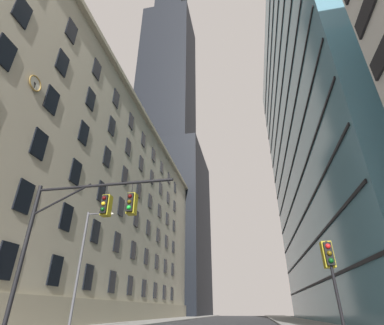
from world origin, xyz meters
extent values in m
cube|color=#B2A88E|center=(-17.54, 27.34, 14.87)|extent=(13.07, 66.67, 29.74)
cube|color=#9E937A|center=(-10.75, 27.34, 29.04)|extent=(0.70, 66.67, 0.60)
cube|color=#9E937A|center=(-10.85, 27.34, 1.10)|extent=(0.50, 66.67, 2.20)
cube|color=black|center=(-10.95, 8.00, 4.00)|extent=(0.14, 1.40, 2.20)
cube|color=black|center=(-10.95, 13.00, 4.00)|extent=(0.14, 1.40, 2.20)
cube|color=black|center=(-10.95, 18.00, 4.00)|extent=(0.14, 1.40, 2.20)
cube|color=black|center=(-10.95, 23.00, 4.00)|extent=(0.14, 1.40, 2.20)
cube|color=black|center=(-10.95, 28.00, 4.00)|extent=(0.14, 1.40, 2.20)
cube|color=black|center=(-10.95, 33.00, 4.00)|extent=(0.14, 1.40, 2.20)
cube|color=black|center=(-10.95, 38.00, 4.00)|extent=(0.14, 1.40, 2.20)
cube|color=black|center=(-10.95, 43.00, 4.00)|extent=(0.14, 1.40, 2.20)
cube|color=black|center=(-10.95, 48.00, 4.00)|extent=(0.14, 1.40, 2.20)
cube|color=black|center=(-10.95, 8.00, 8.20)|extent=(0.14, 1.40, 2.20)
cube|color=black|center=(-10.95, 13.00, 8.20)|extent=(0.14, 1.40, 2.20)
cube|color=black|center=(-10.95, 18.00, 8.20)|extent=(0.14, 1.40, 2.20)
cube|color=black|center=(-10.95, 23.00, 8.20)|extent=(0.14, 1.40, 2.20)
cube|color=black|center=(-10.95, 28.00, 8.20)|extent=(0.14, 1.40, 2.20)
cube|color=black|center=(-10.95, 33.00, 8.20)|extent=(0.14, 1.40, 2.20)
cube|color=black|center=(-10.95, 38.00, 8.20)|extent=(0.14, 1.40, 2.20)
cube|color=black|center=(-10.95, 43.00, 8.20)|extent=(0.14, 1.40, 2.20)
cube|color=black|center=(-10.95, 48.00, 8.20)|extent=(0.14, 1.40, 2.20)
cube|color=black|center=(-10.95, 8.00, 12.40)|extent=(0.14, 1.40, 2.20)
cube|color=black|center=(-10.95, 13.00, 12.40)|extent=(0.14, 1.40, 2.20)
cube|color=black|center=(-10.95, 18.00, 12.40)|extent=(0.14, 1.40, 2.20)
cube|color=black|center=(-10.95, 23.00, 12.40)|extent=(0.14, 1.40, 2.20)
cube|color=black|center=(-10.95, 28.00, 12.40)|extent=(0.14, 1.40, 2.20)
cube|color=black|center=(-10.95, 33.00, 12.40)|extent=(0.14, 1.40, 2.20)
cube|color=black|center=(-10.95, 38.00, 12.40)|extent=(0.14, 1.40, 2.20)
cube|color=black|center=(-10.95, 43.00, 12.40)|extent=(0.14, 1.40, 2.20)
cube|color=black|center=(-10.95, 48.00, 12.40)|extent=(0.14, 1.40, 2.20)
cube|color=black|center=(-10.95, 3.00, 16.60)|extent=(0.14, 1.40, 2.20)
cube|color=black|center=(-10.95, 8.00, 16.60)|extent=(0.14, 1.40, 2.20)
cube|color=black|center=(-10.95, 13.00, 16.60)|extent=(0.14, 1.40, 2.20)
cube|color=black|center=(-10.95, 18.00, 16.60)|extent=(0.14, 1.40, 2.20)
cube|color=black|center=(-10.95, 23.00, 16.60)|extent=(0.14, 1.40, 2.20)
cube|color=black|center=(-10.95, 28.00, 16.60)|extent=(0.14, 1.40, 2.20)
cube|color=black|center=(-10.95, 33.00, 16.60)|extent=(0.14, 1.40, 2.20)
cube|color=black|center=(-10.95, 38.00, 16.60)|extent=(0.14, 1.40, 2.20)
cube|color=black|center=(-10.95, 43.00, 16.60)|extent=(0.14, 1.40, 2.20)
cube|color=black|center=(-10.95, 48.00, 16.60)|extent=(0.14, 1.40, 2.20)
cube|color=black|center=(-10.95, 3.00, 20.80)|extent=(0.14, 1.40, 2.20)
cube|color=black|center=(-10.95, 8.00, 20.80)|extent=(0.14, 1.40, 2.20)
cube|color=black|center=(-10.95, 13.00, 20.80)|extent=(0.14, 1.40, 2.20)
cube|color=black|center=(-10.95, 18.00, 20.80)|extent=(0.14, 1.40, 2.20)
cube|color=black|center=(-10.95, 23.00, 20.80)|extent=(0.14, 1.40, 2.20)
cube|color=black|center=(-10.95, 28.00, 20.80)|extent=(0.14, 1.40, 2.20)
cube|color=black|center=(-10.95, 33.00, 20.80)|extent=(0.14, 1.40, 2.20)
cube|color=black|center=(-10.95, 38.00, 20.80)|extent=(0.14, 1.40, 2.20)
cube|color=black|center=(-10.95, 43.00, 20.80)|extent=(0.14, 1.40, 2.20)
cube|color=black|center=(-10.95, 48.00, 20.80)|extent=(0.14, 1.40, 2.20)
cube|color=black|center=(-10.95, 8.00, 25.00)|extent=(0.14, 1.40, 2.20)
cube|color=black|center=(-10.95, 13.00, 25.00)|extent=(0.14, 1.40, 2.20)
cube|color=black|center=(-10.95, 18.00, 25.00)|extent=(0.14, 1.40, 2.20)
cube|color=black|center=(-10.95, 23.00, 25.00)|extent=(0.14, 1.40, 2.20)
cube|color=black|center=(-10.95, 28.00, 25.00)|extent=(0.14, 1.40, 2.20)
cube|color=black|center=(-10.95, 33.00, 25.00)|extent=(0.14, 1.40, 2.20)
cube|color=black|center=(-10.95, 38.00, 25.00)|extent=(0.14, 1.40, 2.20)
cube|color=black|center=(-10.95, 43.00, 25.00)|extent=(0.14, 1.40, 2.20)
cube|color=black|center=(-10.95, 48.00, 25.00)|extent=(0.14, 1.40, 2.20)
torus|color=olive|center=(-10.88, 5.94, 16.53)|extent=(0.12, 1.27, 1.27)
cylinder|color=silver|center=(-10.92, 5.94, 16.53)|extent=(0.05, 1.09, 1.09)
cube|color=black|center=(-10.85, 5.88, 16.40)|extent=(0.03, 0.22, 0.32)
cube|color=black|center=(-10.85, 5.93, 16.30)|extent=(0.03, 0.09, 0.49)
cube|color=black|center=(-21.53, 72.01, 22.94)|extent=(26.34, 26.34, 45.88)
cube|color=black|center=(-21.53, 72.01, 79.25)|extent=(18.44, 18.44, 66.74)
cube|color=teal|center=(19.72, 32.92, 26.66)|extent=(17.43, 48.62, 53.31)
cube|color=black|center=(10.96, 32.92, 4.00)|extent=(0.12, 47.62, 0.24)
cube|color=black|center=(10.96, 32.92, 8.00)|extent=(0.12, 47.62, 0.24)
cube|color=black|center=(10.96, 32.92, 12.00)|extent=(0.12, 47.62, 0.24)
cube|color=black|center=(10.96, 32.92, 16.00)|extent=(0.12, 47.62, 0.24)
cube|color=black|center=(10.96, 32.92, 20.00)|extent=(0.12, 47.62, 0.24)
cube|color=black|center=(10.96, 32.92, 24.00)|extent=(0.12, 47.62, 0.24)
cube|color=black|center=(10.96, 32.92, 28.00)|extent=(0.12, 47.62, 0.24)
cube|color=black|center=(10.96, 32.92, 32.00)|extent=(0.12, 47.62, 0.24)
cube|color=black|center=(10.96, 32.92, 36.00)|extent=(0.12, 47.62, 0.24)
cube|color=black|center=(10.96, 32.92, 40.00)|extent=(0.12, 47.62, 0.24)
cube|color=black|center=(10.96, 32.92, 44.00)|extent=(0.12, 47.62, 0.24)
cube|color=black|center=(10.96, 32.92, 48.00)|extent=(0.12, 47.62, 0.24)
cylinder|color=black|center=(-6.63, 4.30, 3.64)|extent=(0.20, 0.20, 6.97)
cylinder|color=black|center=(-3.01, 4.30, 6.87)|extent=(7.24, 0.14, 0.14)
cylinder|color=black|center=(-5.18, 4.30, 6.27)|extent=(2.98, 0.10, 1.51)
cylinder|color=black|center=(-2.77, 4.30, 6.57)|extent=(0.04, 0.04, 0.60)
cube|color=black|center=(-2.77, 4.30, 5.82)|extent=(0.30, 0.30, 0.90)
cube|color=olive|center=(-2.77, 4.47, 5.82)|extent=(0.40, 0.40, 1.04)
sphere|color=#450808|center=(-2.77, 4.14, 6.10)|extent=(0.20, 0.20, 0.20)
sphere|color=yellow|center=(-2.77, 4.14, 5.82)|extent=(0.20, 0.20, 0.20)
sphere|color=#083D10|center=(-2.77, 4.14, 5.54)|extent=(0.20, 0.20, 0.20)
cylinder|color=black|center=(-1.44, 4.30, 6.57)|extent=(0.04, 0.04, 0.60)
cube|color=black|center=(-1.44, 4.30, 5.82)|extent=(0.30, 0.30, 0.90)
cube|color=olive|center=(-1.44, 4.47, 5.82)|extent=(0.40, 0.40, 1.04)
sphere|color=#450808|center=(-1.44, 4.14, 6.10)|extent=(0.20, 0.20, 0.20)
sphere|color=#4B3A08|center=(-1.44, 4.14, 5.82)|extent=(0.20, 0.20, 0.20)
sphere|color=green|center=(-1.44, 4.14, 5.54)|extent=(0.20, 0.20, 0.20)
cylinder|color=black|center=(7.07, 5.01, 1.98)|extent=(0.12, 0.12, 3.65)
cube|color=black|center=(7.07, 5.01, 3.30)|extent=(0.30, 0.30, 0.90)
cube|color=olive|center=(7.07, 5.18, 3.30)|extent=(0.40, 0.40, 1.04)
sphere|color=red|center=(7.07, 4.85, 3.58)|extent=(0.20, 0.20, 0.20)
sphere|color=#4B3A08|center=(7.07, 4.85, 3.30)|extent=(0.20, 0.20, 0.20)
sphere|color=#083D10|center=(7.07, 4.85, 3.02)|extent=(0.20, 0.20, 0.20)
cylinder|color=#47474C|center=(-7.97, 11.40, 4.05)|extent=(0.18, 0.18, 7.81)
cylinder|color=#47474C|center=(-7.07, 11.40, 7.81)|extent=(1.82, 0.10, 0.10)
ellipsoid|color=#EFE5C6|center=(-6.16, 11.40, 7.71)|extent=(0.56, 0.32, 0.24)
camera|label=1|loc=(3.98, -7.89, 1.25)|focal=26.82mm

